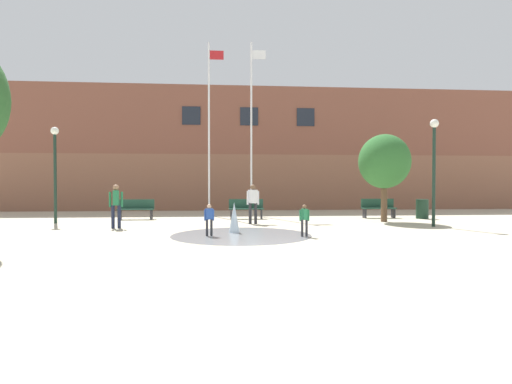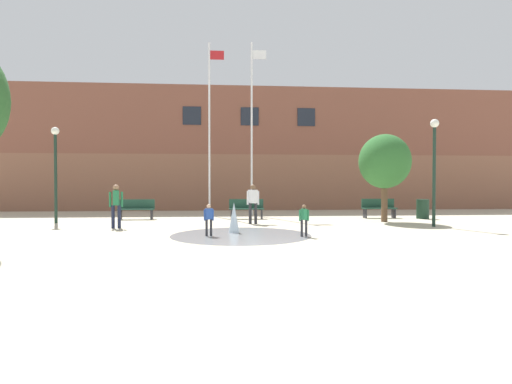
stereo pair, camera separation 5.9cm
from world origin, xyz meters
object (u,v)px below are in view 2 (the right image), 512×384
object	(u,v)px
park_bench_under_right_flagpole	(246,208)
adult_watching	(253,201)
flagpole_left	(210,124)
lamp_post_right_lane	(434,157)
child_running	(304,218)
street_tree_near_building	(385,162)
lamp_post_left_lane	(55,161)
adult_in_red	(116,203)
park_bench_far_right	(379,208)
park_bench_under_left_flagpole	(136,209)
flagpole_right	(252,124)
trash_can	(423,209)
child_with_pink_shirt	(209,217)

from	to	relation	value
park_bench_under_right_flagpole	adult_watching	size ratio (longest dim) A/B	1.01
flagpole_left	lamp_post_right_lane	xyz separation A→B (m)	(8.62, -6.05, -2.02)
adult_watching	child_running	bearing A→B (deg)	144.21
park_bench_under_right_flagpole	flagpole_left	distance (m)	4.97
park_bench_under_right_flagpole	street_tree_near_building	bearing A→B (deg)	-18.57
lamp_post_left_lane	street_tree_near_building	bearing A→B (deg)	-1.89
street_tree_near_building	lamp_post_right_lane	bearing A→B (deg)	-62.38
adult_in_red	flagpole_left	xyz separation A→B (m)	(3.18, 5.68, 3.72)
park_bench_under_right_flagpole	street_tree_near_building	size ratio (longest dim) A/B	0.43
park_bench_far_right	adult_watching	size ratio (longest dim) A/B	1.01
park_bench_under_right_flagpole	child_running	world-z (taller)	child_running
park_bench_under_left_flagpole	adult_in_red	distance (m)	3.74
park_bench_far_right	lamp_post_left_lane	xyz separation A→B (m)	(-14.22, -1.46, 2.09)
park_bench_under_left_flagpole	lamp_post_left_lane	world-z (taller)	lamp_post_left_lane
park_bench_far_right	flagpole_right	xyz separation A→B (m)	(-5.89, 2.08, 4.21)
park_bench_under_right_flagpole	trash_can	size ratio (longest dim) A/B	1.78
park_bench_under_left_flagpole	street_tree_near_building	xyz separation A→B (m)	(10.81, -2.03, 2.08)
child_running	trash_can	size ratio (longest dim) A/B	1.10
child_running	adult_watching	distance (m)	4.20
park_bench_under_left_flagpole	lamp_post_right_lane	xyz separation A→B (m)	(11.88, -4.09, 2.15)
park_bench_under_left_flagpole	trash_can	world-z (taller)	park_bench_under_left_flagpole
adult_watching	lamp_post_left_lane	size ratio (longest dim) A/B	0.40
adult_in_red	lamp_post_right_lane	xyz separation A→B (m)	(11.79, -0.37, 1.70)
park_bench_far_right	flagpole_left	world-z (taller)	flagpole_left
park_bench_under_right_flagpole	adult_in_red	xyz separation A→B (m)	(-4.93, -3.63, 0.45)
child_running	lamp_post_right_lane	distance (m)	6.31
adult_in_red	flagpole_right	size ratio (longest dim) A/B	0.18
adult_watching	street_tree_near_building	size ratio (longest dim) A/B	0.43
park_bench_under_right_flagpole	street_tree_near_building	xyz separation A→B (m)	(5.78, -1.94, 2.08)
park_bench_far_right	flagpole_right	bearing A→B (deg)	160.53
child_with_pink_shirt	lamp_post_right_lane	bearing A→B (deg)	168.34
adult_watching	flagpole_left	world-z (taller)	flagpole_left
adult_in_red	park_bench_under_right_flagpole	bearing A→B (deg)	-63.87
park_bench_under_left_flagpole	lamp_post_right_lane	distance (m)	12.75
street_tree_near_building	park_bench_far_right	bearing A→B (deg)	74.99
park_bench_under_left_flagpole	child_running	distance (m)	9.17
park_bench_far_right	flagpole_left	bearing A→B (deg)	165.50
park_bench_under_right_flagpole	flagpole_left	bearing A→B (deg)	130.55
flagpole_left	lamp_post_right_lane	size ratio (longest dim) A/B	2.17
adult_watching	lamp_post_left_lane	distance (m)	8.28
park_bench_under_right_flagpole	flagpole_left	xyz separation A→B (m)	(-1.76, 2.05, 4.17)
park_bench_under_right_flagpole	child_running	xyz separation A→B (m)	(1.42, -6.45, 0.10)
child_running	lamp_post_left_lane	distance (m)	10.76
adult_in_red	street_tree_near_building	distance (m)	10.97
child_with_pink_shirt	trash_can	bearing A→B (deg)	-175.97
trash_can	flagpole_right	bearing A→B (deg)	161.47
adult_watching	lamp_post_right_lane	size ratio (longest dim) A/B	0.39
park_bench_under_left_flagpole	child_running	xyz separation A→B (m)	(6.44, -6.53, 0.10)
child_running	flagpole_right	bearing A→B (deg)	171.48
adult_in_red	child_with_pink_shirt	distance (m)	4.26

